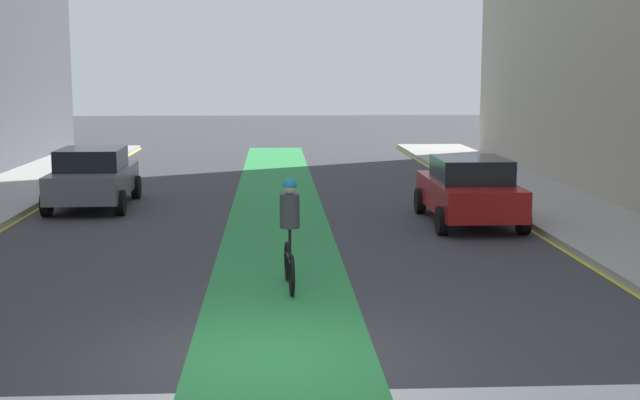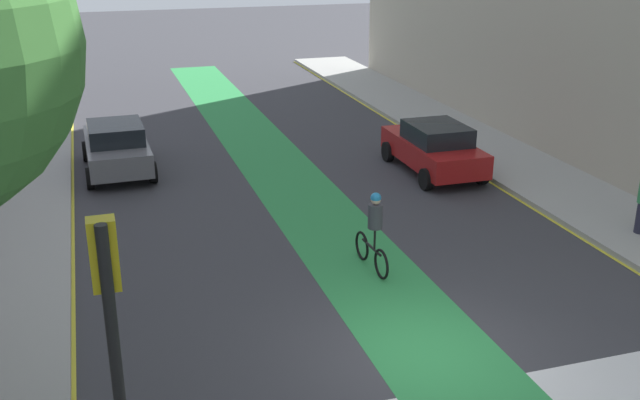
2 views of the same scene
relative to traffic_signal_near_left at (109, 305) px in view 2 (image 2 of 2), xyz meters
name	(u,v)px [view 2 (image 2 of 2)]	position (x,y,z in m)	size (l,w,h in m)	color
ground_plane	(421,354)	(5.24, 1.75, -2.73)	(120.00, 120.00, 0.00)	#38383D
bike_lane_paint	(434,351)	(5.50, 1.75, -2.73)	(2.40, 60.00, 0.01)	#2D8C47
traffic_signal_near_left	(109,305)	(0.00, 0.00, 0.00)	(0.35, 0.52, 3.88)	black
car_red_right_far	(434,147)	(9.99, 11.24, -1.93)	(2.04, 4.21, 1.57)	#A51919
car_grey_left_far	(117,147)	(0.66, 14.25, -1.93)	(2.10, 4.24, 1.57)	slate
cyclist_in_lane	(374,230)	(5.66, 5.25, -1.76)	(0.32, 1.73, 1.86)	black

